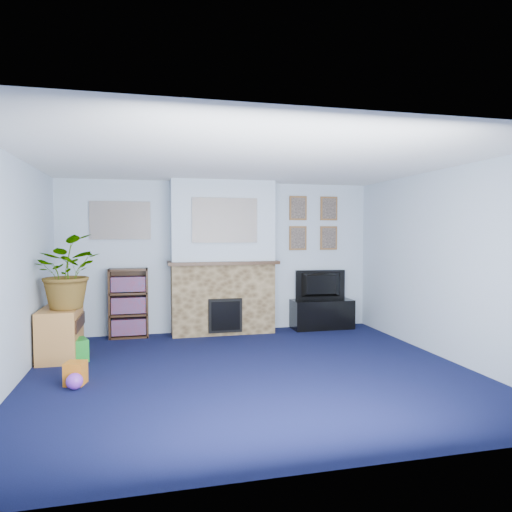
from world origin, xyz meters
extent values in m
cube|color=#0E1135|center=(0.00, 0.00, 0.00)|extent=(5.00, 4.50, 0.01)
cube|color=white|center=(0.00, 0.00, 2.40)|extent=(5.00, 4.50, 0.01)
cube|color=#A9BACC|center=(0.00, 2.25, 1.20)|extent=(5.00, 0.04, 2.40)
cube|color=#A9BACC|center=(0.00, -2.25, 1.20)|extent=(5.00, 0.04, 2.40)
cube|color=#A9BACC|center=(-2.50, 0.00, 1.20)|extent=(0.04, 4.50, 2.40)
cube|color=#A9BACC|center=(2.50, 0.00, 1.20)|extent=(0.04, 4.50, 2.40)
cube|color=brown|center=(0.00, 2.05, 0.55)|extent=(1.60, 0.40, 1.10)
cube|color=brown|center=(0.00, 2.05, 1.75)|extent=(1.60, 0.40, 1.30)
cube|color=brown|center=(0.00, 2.02, 1.12)|extent=(1.72, 0.50, 0.05)
cube|color=brown|center=(0.00, 1.84, 0.32)|extent=(0.52, 0.08, 0.52)
cube|color=brown|center=(0.00, 1.80, 0.32)|extent=(0.44, 0.02, 0.44)
cube|color=gray|center=(0.00, 1.84, 1.78)|extent=(1.00, 0.03, 0.68)
cube|color=gray|center=(-1.55, 2.23, 1.78)|extent=(0.90, 0.03, 0.58)
cube|color=brown|center=(1.30, 2.23, 2.00)|extent=(0.30, 0.03, 0.40)
cube|color=brown|center=(1.85, 2.23, 2.00)|extent=(0.30, 0.03, 0.40)
cube|color=brown|center=(1.30, 2.23, 1.50)|extent=(0.30, 0.03, 0.40)
cube|color=brown|center=(1.85, 2.23, 1.50)|extent=(0.30, 0.03, 0.40)
cube|color=black|center=(1.66, 2.03, 0.22)|extent=(1.01, 0.42, 0.48)
imported|color=black|center=(1.66, 2.05, 0.72)|extent=(0.85, 0.19, 0.49)
cube|color=#321F12|center=(-1.44, 2.23, 0.53)|extent=(0.58, 0.02, 1.05)
cube|color=#321F12|center=(-1.71, 2.10, 0.53)|extent=(0.03, 0.28, 1.05)
cube|color=#321F12|center=(-1.16, 2.10, 0.53)|extent=(0.03, 0.28, 1.05)
cube|color=#321F12|center=(-1.44, 2.10, 0.01)|extent=(0.56, 0.28, 0.03)
cube|color=#321F12|center=(-1.44, 2.10, 0.35)|extent=(0.56, 0.28, 0.03)
cube|color=#321F12|center=(-1.44, 2.10, 0.68)|extent=(0.56, 0.28, 0.03)
cube|color=#321F12|center=(-1.44, 2.10, 1.04)|extent=(0.56, 0.28, 0.03)
cube|color=#321F12|center=(-1.44, 2.09, 0.17)|extent=(0.50, 0.22, 0.24)
cube|color=#321F12|center=(-1.44, 2.09, 0.50)|extent=(0.50, 0.22, 0.24)
cube|color=#321F12|center=(-1.44, 2.09, 0.82)|extent=(0.50, 0.22, 0.22)
cube|color=#BD7D3C|center=(-2.24, 1.13, 0.35)|extent=(0.46, 0.82, 0.64)
imported|color=#26661E|center=(-2.19, 1.08, 1.11)|extent=(1.07, 1.10, 0.93)
cube|color=gold|center=(-0.03, 2.00, 1.22)|extent=(0.10, 0.06, 0.14)
cylinder|color=#B2BFC6|center=(0.27, 2.00, 1.23)|extent=(0.05, 0.05, 0.16)
sphere|color=gray|center=(-0.52, 2.00, 1.22)|extent=(0.14, 0.14, 0.14)
cylinder|color=orange|center=(0.74, 2.00, 1.21)|extent=(0.06, 0.06, 0.11)
cube|color=#198C26|center=(-2.07, 0.91, 0.14)|extent=(0.41, 0.37, 0.27)
sphere|color=purple|center=(-1.89, -0.16, 0.09)|extent=(0.17, 0.17, 0.17)
cube|color=orange|center=(-1.90, 0.00, 0.11)|extent=(0.24, 0.24, 0.24)
cylinder|color=purple|center=(-2.14, 1.07, 0.07)|extent=(0.28, 0.13, 0.16)
camera|label=1|loc=(-1.15, -5.03, 1.60)|focal=32.00mm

